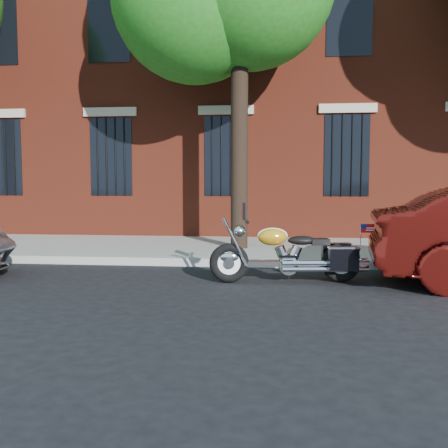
# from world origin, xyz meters

# --- Properties ---
(ground) EXTENTS (120.00, 120.00, 0.00)m
(ground) POSITION_xyz_m (0.00, 0.00, 0.00)
(ground) COLOR black
(ground) RESTS_ON ground
(curb) EXTENTS (40.00, 0.16, 0.15)m
(curb) POSITION_xyz_m (0.00, 1.38, 0.07)
(curb) COLOR gray
(curb) RESTS_ON ground
(sidewalk) EXTENTS (40.00, 3.60, 0.15)m
(sidewalk) POSITION_xyz_m (0.00, 3.26, 0.07)
(sidewalk) COLOR gray
(sidewalk) RESTS_ON ground
(building) EXTENTS (26.00, 10.08, 12.00)m
(building) POSITION_xyz_m (0.00, 10.06, 6.00)
(building) COLOR maroon
(building) RESTS_ON ground
(motorcycle) EXTENTS (2.46, 0.87, 1.23)m
(motorcycle) POSITION_xyz_m (1.55, 0.01, 0.42)
(motorcycle) COLOR black
(motorcycle) RESTS_ON ground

